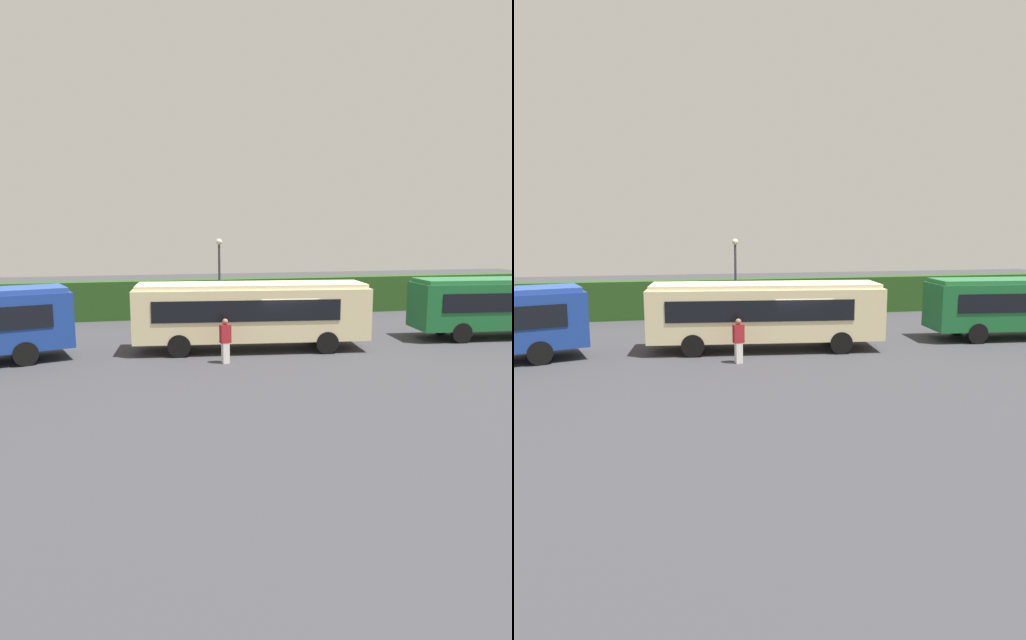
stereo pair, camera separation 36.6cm
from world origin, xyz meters
TOP-DOWN VIEW (x-y plane):
  - ground_plane at (0.00, 0.00)m, footprint 87.30×87.30m
  - bus_cream at (-1.44, 0.44)m, footprint 10.78×3.65m
  - bus_green at (11.94, 0.47)m, footprint 10.09×3.25m
  - person_left at (-3.02, -1.80)m, footprint 0.48×0.35m
  - hedge_row at (0.00, 10.47)m, footprint 55.65×1.24m
  - lamppost at (-1.69, 8.29)m, footprint 0.36×0.36m

SIDE VIEW (x-z plane):
  - ground_plane at x=0.00m, z-range 0.00..0.00m
  - person_left at x=-3.02m, z-range 0.06..1.92m
  - hedge_row at x=0.00m, z-range 0.00..2.36m
  - bus_green at x=11.94m, z-range 0.24..3.27m
  - bus_cream at x=-1.44m, z-range 0.25..3.31m
  - lamppost at x=-1.69m, z-range 0.66..5.58m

